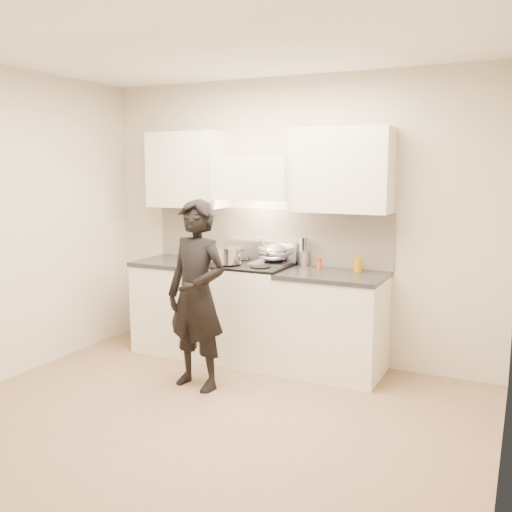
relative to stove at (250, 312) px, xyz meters
The scene contains 11 objects.
ground_plane 1.53m from the stove, 78.12° to the right, with size 4.00×4.00×0.00m, color #8B6C53.
room_shell 1.56m from the stove, 77.04° to the right, with size 4.04×3.54×2.70m.
stove is the anchor object (origin of this frame).
counter_right 0.83m from the stove, ahead, with size 0.92×0.67×0.92m.
counter_left 0.78m from the stove, behind, with size 0.82×0.67×0.92m.
wok 0.62m from the stove, 35.87° to the left, with size 0.33×0.40×0.26m.
stock_pot 0.60m from the stove, 134.97° to the right, with size 0.32×0.28×0.15m.
utensil_crock 0.74m from the stove, 28.58° to the left, with size 0.10×0.10×0.27m.
spice_jar 0.82m from the stove, 14.53° to the left, with size 0.04×0.04×0.09m.
oil_glass 1.14m from the stove, ahead, with size 0.07×0.07×0.13m.
person 0.88m from the stove, 96.41° to the right, with size 0.58×0.38×1.59m, color black.
Camera 1 is at (2.06, -3.36, 1.85)m, focal length 40.00 mm.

